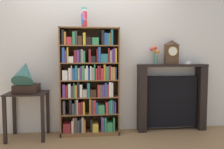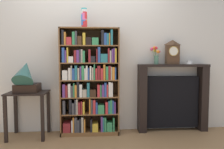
{
  "view_description": "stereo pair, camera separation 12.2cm",
  "coord_description": "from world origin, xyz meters",
  "px_view_note": "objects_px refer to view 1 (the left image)",
  "views": [
    {
      "loc": [
        -0.04,
        -3.33,
        1.2
      ],
      "look_at": [
        0.35,
        0.12,
        0.94
      ],
      "focal_mm": 35.38,
      "sensor_mm": 36.0,
      "label": 1
    },
    {
      "loc": [
        0.08,
        -3.35,
        1.2
      ],
      "look_at": [
        0.35,
        0.12,
        0.94
      ],
      "focal_mm": 35.38,
      "sensor_mm": 36.0,
      "label": 2
    }
  ],
  "objects_px": {
    "side_table_left": "(27,104)",
    "cup_stack": "(84,18)",
    "fireplace_mantel": "(171,98)",
    "flower_vase": "(155,54)",
    "mantel_clock": "(172,52)",
    "gramophone": "(25,77)",
    "bookshelf": "(90,84)",
    "teacup_with_saucer": "(188,63)"
  },
  "relations": [
    {
      "from": "side_table_left",
      "to": "fireplace_mantel",
      "type": "height_order",
      "value": "fireplace_mantel"
    },
    {
      "from": "fireplace_mantel",
      "to": "bookshelf",
      "type": "bearing_deg",
      "value": -177.29
    },
    {
      "from": "fireplace_mantel",
      "to": "mantel_clock",
      "type": "bearing_deg",
      "value": -132.32
    },
    {
      "from": "cup_stack",
      "to": "teacup_with_saucer",
      "type": "xyz_separation_m",
      "value": [
        1.7,
        0.07,
        -0.68
      ]
    },
    {
      "from": "side_table_left",
      "to": "mantel_clock",
      "type": "xyz_separation_m",
      "value": [
        2.26,
        0.12,
        0.78
      ]
    },
    {
      "from": "flower_vase",
      "to": "side_table_left",
      "type": "bearing_deg",
      "value": -176.18
    },
    {
      "from": "mantel_clock",
      "to": "fireplace_mantel",
      "type": "bearing_deg",
      "value": 47.68
    },
    {
      "from": "gramophone",
      "to": "teacup_with_saucer",
      "type": "distance_m",
      "value": 2.57
    },
    {
      "from": "bookshelf",
      "to": "teacup_with_saucer",
      "type": "xyz_separation_m",
      "value": [
        1.62,
        0.04,
        0.33
      ]
    },
    {
      "from": "cup_stack",
      "to": "gramophone",
      "type": "distance_m",
      "value": 1.24
    },
    {
      "from": "side_table_left",
      "to": "fireplace_mantel",
      "type": "relative_size",
      "value": 0.61
    },
    {
      "from": "fireplace_mantel",
      "to": "mantel_clock",
      "type": "xyz_separation_m",
      "value": [
        -0.02,
        -0.02,
        0.76
      ]
    },
    {
      "from": "fireplace_mantel",
      "to": "flower_vase",
      "type": "height_order",
      "value": "flower_vase"
    },
    {
      "from": "gramophone",
      "to": "mantel_clock",
      "type": "relative_size",
      "value": 1.36
    },
    {
      "from": "gramophone",
      "to": "flower_vase",
      "type": "relative_size",
      "value": 1.83
    },
    {
      "from": "flower_vase",
      "to": "teacup_with_saucer",
      "type": "distance_m",
      "value": 0.57
    },
    {
      "from": "cup_stack",
      "to": "bookshelf",
      "type": "bearing_deg",
      "value": 19.36
    },
    {
      "from": "side_table_left",
      "to": "mantel_clock",
      "type": "bearing_deg",
      "value": 3.03
    },
    {
      "from": "cup_stack",
      "to": "side_table_left",
      "type": "relative_size",
      "value": 0.43
    },
    {
      "from": "teacup_with_saucer",
      "to": "gramophone",
      "type": "bearing_deg",
      "value": -175.59
    },
    {
      "from": "side_table_left",
      "to": "gramophone",
      "type": "relative_size",
      "value": 1.29
    },
    {
      "from": "teacup_with_saucer",
      "to": "bookshelf",
      "type": "bearing_deg",
      "value": -178.41
    },
    {
      "from": "cup_stack",
      "to": "teacup_with_saucer",
      "type": "bearing_deg",
      "value": 2.38
    },
    {
      "from": "cup_stack",
      "to": "flower_vase",
      "type": "relative_size",
      "value": 1.01
    },
    {
      "from": "bookshelf",
      "to": "side_table_left",
      "type": "height_order",
      "value": "bookshelf"
    },
    {
      "from": "fireplace_mantel",
      "to": "mantel_clock",
      "type": "relative_size",
      "value": 2.89
    },
    {
      "from": "gramophone",
      "to": "teacup_with_saucer",
      "type": "xyz_separation_m",
      "value": [
        2.55,
        0.2,
        0.2
      ]
    },
    {
      "from": "side_table_left",
      "to": "teacup_with_saucer",
      "type": "xyz_separation_m",
      "value": [
        2.55,
        0.12,
        0.6
      ]
    },
    {
      "from": "flower_vase",
      "to": "mantel_clock",
      "type": "bearing_deg",
      "value": -2.83
    },
    {
      "from": "flower_vase",
      "to": "fireplace_mantel",
      "type": "bearing_deg",
      "value": 1.72
    },
    {
      "from": "bookshelf",
      "to": "side_table_left",
      "type": "xyz_separation_m",
      "value": [
        -0.93,
        -0.08,
        -0.27
      ]
    },
    {
      "from": "teacup_with_saucer",
      "to": "mantel_clock",
      "type": "bearing_deg",
      "value": -179.45
    },
    {
      "from": "mantel_clock",
      "to": "flower_vase",
      "type": "bearing_deg",
      "value": 177.17
    },
    {
      "from": "bookshelf",
      "to": "gramophone",
      "type": "height_order",
      "value": "bookshelf"
    },
    {
      "from": "gramophone",
      "to": "flower_vase",
      "type": "height_order",
      "value": "flower_vase"
    },
    {
      "from": "bookshelf",
      "to": "mantel_clock",
      "type": "distance_m",
      "value": 1.43
    },
    {
      "from": "bookshelf",
      "to": "fireplace_mantel",
      "type": "distance_m",
      "value": 1.38
    },
    {
      "from": "bookshelf",
      "to": "side_table_left",
      "type": "bearing_deg",
      "value": -175.21
    },
    {
      "from": "fireplace_mantel",
      "to": "flower_vase",
      "type": "distance_m",
      "value": 0.78
    },
    {
      "from": "cup_stack",
      "to": "fireplace_mantel",
      "type": "relative_size",
      "value": 0.26
    },
    {
      "from": "side_table_left",
      "to": "cup_stack",
      "type": "bearing_deg",
      "value": 3.49
    },
    {
      "from": "gramophone",
      "to": "teacup_with_saucer",
      "type": "relative_size",
      "value": 3.74
    }
  ]
}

